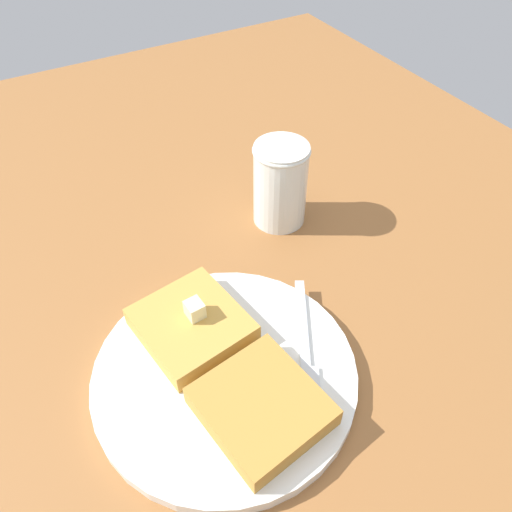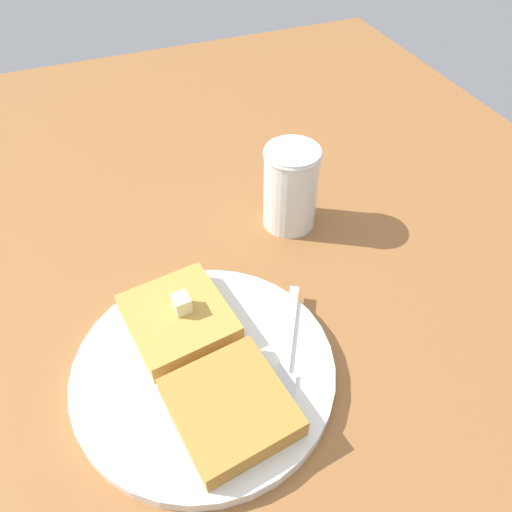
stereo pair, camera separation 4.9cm
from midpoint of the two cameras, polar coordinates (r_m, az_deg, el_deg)
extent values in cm
cube|color=#915C30|center=(51.91, -15.64, -8.29)|extent=(121.46, 121.46, 2.11)
cylinder|color=white|center=(45.53, -6.72, -13.40)|extent=(23.21, 23.21, 1.36)
torus|color=brown|center=(45.29, -6.75, -13.22)|extent=(23.21, 23.21, 0.80)
cube|color=gold|center=(46.81, -10.39, -7.93)|extent=(10.58, 10.07, 2.11)
cube|color=#B38035|center=(41.78, -2.87, -16.99)|extent=(10.58, 10.07, 2.11)
cube|color=#F3E9B0|center=(45.46, -10.12, -6.20)|extent=(1.75, 1.60, 1.65)
cube|color=silver|center=(47.45, 2.36, -7.62)|extent=(9.11, 5.79, 0.36)
cube|color=silver|center=(43.89, 2.56, -14.30)|extent=(3.53, 3.31, 0.36)
cube|color=silver|center=(42.50, 3.84, -17.78)|extent=(2.93, 1.88, 0.36)
cube|color=silver|center=(42.47, 3.06, -17.79)|extent=(2.93, 1.88, 0.36)
cube|color=silver|center=(42.44, 2.29, -17.80)|extent=(2.93, 1.88, 0.36)
cube|color=silver|center=(42.43, 1.51, -17.81)|extent=(2.93, 1.88, 0.36)
cylinder|color=#5A290A|center=(57.81, 0.29, 6.77)|extent=(5.61, 5.61, 6.72)
cylinder|color=silver|center=(56.81, 0.30, 8.06)|extent=(6.10, 6.10, 9.99)
torus|color=silver|center=(54.18, 0.32, 11.89)|extent=(6.36, 6.36, 0.50)
camera|label=1|loc=(0.02, -92.87, -2.89)|focal=35.00mm
camera|label=2|loc=(0.02, 87.13, 2.89)|focal=35.00mm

